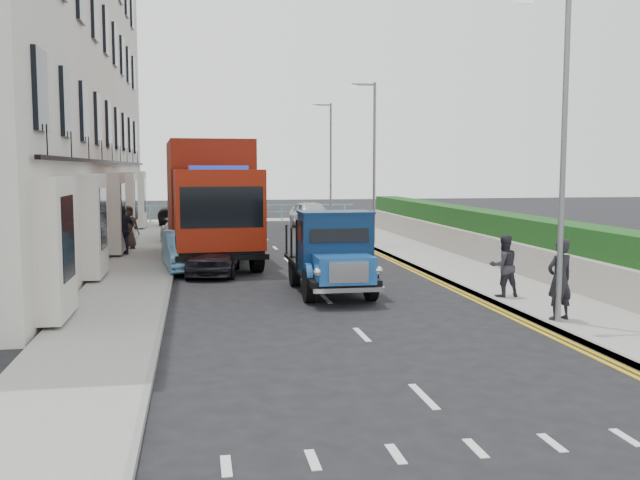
# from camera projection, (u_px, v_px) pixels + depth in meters

# --- Properties ---
(ground) EXTENTS (120.00, 120.00, 0.00)m
(ground) POSITION_uv_depth(u_px,v_px,m) (342.00, 315.00, 16.46)
(ground) COLOR black
(ground) RESTS_ON ground
(pavement_west) EXTENTS (2.40, 38.00, 0.12)m
(pavement_west) POSITION_uv_depth(u_px,v_px,m) (140.00, 265.00, 24.38)
(pavement_west) COLOR gray
(pavement_west) RESTS_ON ground
(pavement_east) EXTENTS (2.60, 38.00, 0.12)m
(pavement_east) POSITION_uv_depth(u_px,v_px,m) (433.00, 259.00, 26.18)
(pavement_east) COLOR gray
(pavement_east) RESTS_ON ground
(promenade) EXTENTS (30.00, 2.50, 0.12)m
(promenade) POSITION_uv_depth(u_px,v_px,m) (249.00, 221.00, 44.87)
(promenade) COLOR gray
(promenade) RESTS_ON ground
(sea_plane) EXTENTS (120.00, 120.00, 0.00)m
(sea_plane) POSITION_uv_depth(u_px,v_px,m) (227.00, 200.00, 75.26)
(sea_plane) COLOR #4F646B
(sea_plane) RESTS_ON ground
(terrace_west) EXTENTS (6.31, 30.20, 14.25)m
(terrace_west) POSITION_uv_depth(u_px,v_px,m) (27.00, 67.00, 26.85)
(terrace_west) COLOR beige
(terrace_west) RESTS_ON ground
(garden_east) EXTENTS (1.45, 28.00, 1.75)m
(garden_east) POSITION_uv_depth(u_px,v_px,m) (483.00, 235.00, 26.42)
(garden_east) COLOR #B2AD9E
(garden_east) RESTS_ON ground
(seafront_railing) EXTENTS (13.00, 0.08, 1.11)m
(seafront_railing) POSITION_uv_depth(u_px,v_px,m) (250.00, 213.00, 44.04)
(seafront_railing) COLOR #59B2A5
(seafront_railing) RESTS_ON ground
(lamp_near) EXTENTS (1.23, 0.18, 7.00)m
(lamp_near) POSITION_uv_depth(u_px,v_px,m) (558.00, 138.00, 14.81)
(lamp_near) COLOR slate
(lamp_near) RESTS_ON ground
(lamp_mid) EXTENTS (1.23, 0.18, 7.00)m
(lamp_mid) POSITION_uv_depth(u_px,v_px,m) (372.00, 154.00, 30.49)
(lamp_mid) COLOR slate
(lamp_mid) RESTS_ON ground
(lamp_far) EXTENTS (1.23, 0.18, 7.00)m
(lamp_far) POSITION_uv_depth(u_px,v_px,m) (329.00, 157.00, 40.29)
(lamp_far) COLOR slate
(lamp_far) RESTS_ON ground
(bedford_lorry) EXTENTS (1.93, 4.73, 2.22)m
(bedford_lorry) POSITION_uv_depth(u_px,v_px,m) (334.00, 258.00, 18.78)
(bedford_lorry) COLOR black
(bedford_lorry) RESTS_ON ground
(red_lorry) EXTENTS (3.32, 8.50, 4.37)m
(red_lorry) POSITION_uv_depth(u_px,v_px,m) (210.00, 197.00, 26.00)
(red_lorry) COLOR black
(red_lorry) RESTS_ON ground
(parked_car_front) EXTENTS (2.01, 3.96, 1.29)m
(parked_car_front) POSITION_uv_depth(u_px,v_px,m) (214.00, 254.00, 22.78)
(parked_car_front) COLOR black
(parked_car_front) RESTS_ON ground
(parked_car_mid) EXTENTS (1.86, 4.14, 1.32)m
(parked_car_mid) POSITION_uv_depth(u_px,v_px,m) (187.00, 251.00, 23.55)
(parked_car_mid) COLOR #5F9DCC
(parked_car_mid) RESTS_ON ground
(parked_car_rear) EXTENTS (2.67, 5.35, 1.49)m
(parked_car_rear) POSITION_uv_depth(u_px,v_px,m) (189.00, 224.00, 33.41)
(parked_car_rear) COLOR #BCBCC2
(parked_car_rear) RESTS_ON ground
(seafront_car_left) EXTENTS (4.05, 5.93, 1.51)m
(seafront_car_left) POSITION_uv_depth(u_px,v_px,m) (192.00, 212.00, 42.24)
(seafront_car_left) COLOR black
(seafront_car_left) RESTS_ON ground
(seafront_car_right) EXTENTS (2.20, 4.67, 1.54)m
(seafront_car_right) POSITION_uv_depth(u_px,v_px,m) (311.00, 215.00, 39.76)
(seafront_car_right) COLOR #BABAC0
(seafront_car_right) RESTS_ON ground
(pedestrian_east_near) EXTENTS (0.73, 0.57, 1.76)m
(pedestrian_east_near) POSITION_uv_depth(u_px,v_px,m) (560.00, 279.00, 15.30)
(pedestrian_east_near) COLOR black
(pedestrian_east_near) RESTS_ON pavement_east
(pedestrian_east_far) EXTENTS (0.81, 0.66, 1.58)m
(pedestrian_east_far) POSITION_uv_depth(u_px,v_px,m) (504.00, 266.00, 18.08)
(pedestrian_east_far) COLOR #2B2932
(pedestrian_east_far) RESTS_ON pavement_east
(pedestrian_west_near) EXTENTS (1.15, 0.97, 1.85)m
(pedestrian_west_near) POSITION_uv_depth(u_px,v_px,m) (123.00, 230.00, 26.83)
(pedestrian_west_near) COLOR #1C2533
(pedestrian_west_near) RESTS_ON pavement_west
(pedestrian_west_far) EXTENTS (1.00, 0.81, 1.76)m
(pedestrian_west_far) POSITION_uv_depth(u_px,v_px,m) (128.00, 227.00, 28.82)
(pedestrian_west_far) COLOR #3C2F2B
(pedestrian_west_far) RESTS_ON pavement_west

